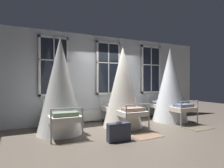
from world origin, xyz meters
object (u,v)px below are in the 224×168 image
cot_first (60,87)px  suitcase_dark (119,132)px  cot_third (170,86)px  cot_second (123,88)px

cot_first → suitcase_dark: size_ratio=4.69×
cot_third → cot_second: bearing=90.3°
cot_second → suitcase_dark: 1.88m
cot_first → suitcase_dark: cot_first is taller
suitcase_dark → cot_first: bearing=131.9°
cot_first → cot_third: 3.95m
cot_second → cot_third: bearing=-88.1°
cot_third → suitcase_dark: size_ratio=4.68×
cot_first → suitcase_dark: (1.10, -1.38, -1.07)m
cot_first → cot_third: (3.95, -0.05, -0.00)m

